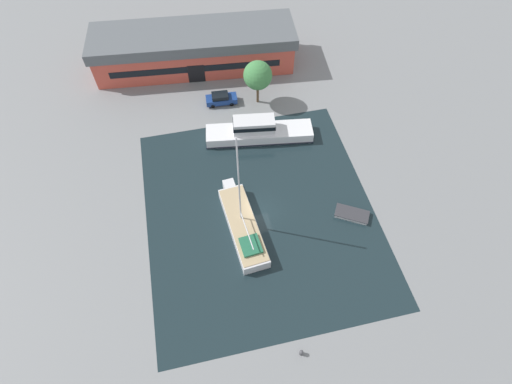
% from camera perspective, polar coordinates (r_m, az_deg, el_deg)
% --- Properties ---
extents(ground_plane, '(440.00, 440.00, 0.00)m').
position_cam_1_polar(ground_plane, '(45.59, 0.60, -2.92)').
color(ground_plane, gray).
extents(water_canal, '(25.53, 29.10, 0.01)m').
position_cam_1_polar(water_canal, '(45.58, 0.60, -2.91)').
color(water_canal, '#19282D').
rests_on(water_canal, ground).
extents(warehouse_building, '(29.92, 10.94, 5.65)m').
position_cam_1_polar(warehouse_building, '(62.74, -8.82, 19.61)').
color(warehouse_building, '#C64C3D').
rests_on(warehouse_building, ground).
extents(quay_tree_near_building, '(3.83, 3.83, 6.45)m').
position_cam_1_polar(quay_tree_near_building, '(54.58, 0.25, 16.31)').
color(quay_tree_near_building, brown).
rests_on(quay_tree_near_building, ground).
extents(parked_car, '(4.38, 1.98, 1.60)m').
position_cam_1_polar(parked_car, '(56.94, -5.00, 13.15)').
color(parked_car, navy).
rests_on(parked_car, ground).
extents(sailboat_moored, '(3.80, 11.66, 14.16)m').
position_cam_1_polar(sailboat_moored, '(43.81, -1.92, -4.76)').
color(sailboat_moored, silver).
rests_on(sailboat_moored, water_canal).
extents(motor_cruiser, '(14.09, 5.03, 3.25)m').
position_cam_1_polar(motor_cruiser, '(51.80, 0.25, 8.67)').
color(motor_cruiser, white).
rests_on(motor_cruiser, water_canal).
extents(small_dinghy, '(4.15, 3.42, 0.48)m').
position_cam_1_polar(small_dinghy, '(46.43, 13.53, -3.11)').
color(small_dinghy, silver).
rests_on(small_dinghy, water_canal).
extents(mooring_bollard, '(0.38, 0.38, 0.76)m').
position_cam_1_polar(mooring_bollard, '(39.45, 6.48, -21.84)').
color(mooring_bollard, '#47474C').
rests_on(mooring_bollard, ground).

